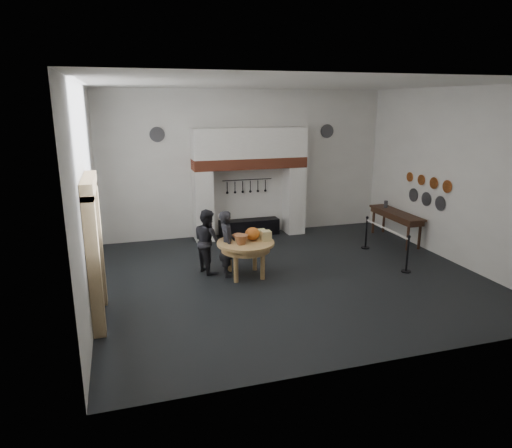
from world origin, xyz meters
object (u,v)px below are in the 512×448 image
object	(u,v)px
iron_range	(249,227)
barrier_post_far	(366,233)
visitor_near	(227,244)
side_table	(396,213)
visitor_far	(208,241)
work_table	(246,243)
barrier_post_near	(407,255)

from	to	relation	value
iron_range	barrier_post_far	bearing A→B (deg)	-38.68
visitor_near	side_table	world-z (taller)	visitor_near
iron_range	visitor_far	world-z (taller)	visitor_far
visitor_near	visitor_far	bearing A→B (deg)	51.10
iron_range	work_table	world-z (taller)	work_table
barrier_post_near	barrier_post_far	xyz separation A→B (m)	(0.00, 2.00, 0.00)
iron_range	barrier_post_near	xyz separation A→B (m)	(2.86, -4.29, 0.20)
side_table	visitor_near	bearing A→B (deg)	-166.35
work_table	visitor_near	xyz separation A→B (m)	(-0.42, 0.17, -0.03)
visitor_far	work_table	bearing A→B (deg)	-143.27
visitor_near	work_table	bearing A→B (deg)	-106.20
iron_range	work_table	size ratio (longest dim) A/B	1.37
visitor_far	barrier_post_far	bearing A→B (deg)	-101.96
barrier_post_far	side_table	bearing A→B (deg)	18.91
barrier_post_near	visitor_far	bearing A→B (deg)	162.72
iron_range	work_table	distance (m)	3.60
visitor_far	barrier_post_far	distance (m)	4.77
iron_range	visitor_near	xyz separation A→B (m)	(-1.47, -3.22, 0.56)
side_table	barrier_post_far	distance (m)	1.37
side_table	iron_range	bearing A→B (deg)	155.52
iron_range	visitor_far	bearing A→B (deg)	-123.55
work_table	visitor_near	distance (m)	0.45
visitor_far	barrier_post_far	world-z (taller)	visitor_far
visitor_near	barrier_post_near	size ratio (longest dim) A/B	1.80
work_table	barrier_post_near	size ratio (longest dim) A/B	1.54
visitor_near	barrier_post_near	world-z (taller)	visitor_near
work_table	side_table	xyz separation A→B (m)	(5.15, 1.52, 0.03)
iron_range	work_table	bearing A→B (deg)	-107.24
visitor_far	side_table	distance (m)	6.05
visitor_near	barrier_post_far	xyz separation A→B (m)	(4.33, 0.93, -0.36)
work_table	side_table	distance (m)	5.37
work_table	barrier_post_near	distance (m)	4.04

